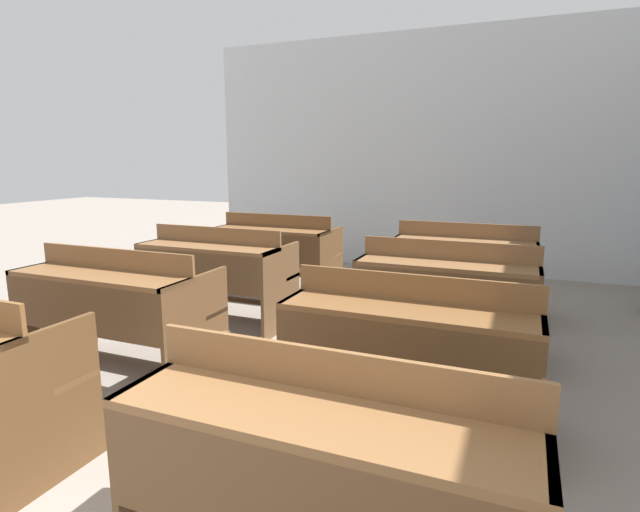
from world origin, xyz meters
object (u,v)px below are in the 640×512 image
object	(u,v)px
bench_second_right	(411,346)
bench_back_left	(276,249)
bench_third_right	(446,292)
bench_front_right	(331,465)
bench_back_right	(464,263)
bench_second_left	(116,305)
bench_third_left	(216,270)

from	to	relation	value
bench_second_right	bench_back_left	size ratio (longest dim) A/B	1.00
bench_second_right	bench_third_right	xyz separation A→B (m)	(0.01, 1.20, 0.00)
bench_third_right	bench_front_right	bearing A→B (deg)	-90.59
bench_third_right	bench_back_right	world-z (taller)	same
bench_second_left	bench_third_right	bearing A→B (deg)	30.45
bench_second_left	bench_back_right	world-z (taller)	same
bench_front_right	bench_third_left	bearing A→B (deg)	130.82
bench_back_left	bench_back_right	bearing A→B (deg)	-0.07
bench_second_right	bench_third_left	xyz separation A→B (m)	(-2.01, 1.18, 0.00)
bench_second_right	bench_third_right	world-z (taller)	same
bench_third_right	bench_second_left	bearing A→B (deg)	-149.55
bench_front_right	bench_second_right	world-z (taller)	same
bench_back_right	bench_back_left	bearing A→B (deg)	179.93
bench_back_left	bench_back_right	size ratio (longest dim) A/B	1.00
bench_front_right	bench_back_left	bearing A→B (deg)	119.82
bench_second_right	bench_third_right	bearing A→B (deg)	89.46
bench_second_left	bench_back_left	world-z (taller)	same
bench_front_right	bench_back_left	world-z (taller)	same
bench_back_left	bench_second_left	bearing A→B (deg)	-90.58
bench_third_right	bench_third_left	bearing A→B (deg)	-179.45
bench_back_left	bench_second_right	bearing A→B (deg)	-49.33
bench_front_right	bench_back_right	distance (m)	3.47
bench_back_right	bench_second_left	bearing A→B (deg)	-131.13
bench_third_left	bench_second_left	bearing A→B (deg)	-90.65
bench_front_right	bench_third_left	size ratio (longest dim) A/B	1.00
bench_third_left	bench_back_right	world-z (taller)	same
bench_back_left	bench_back_right	world-z (taller)	same
bench_front_right	bench_second_left	world-z (taller)	same
bench_second_left	bench_second_right	size ratio (longest dim) A/B	1.00
bench_second_left	bench_back_right	bearing A→B (deg)	48.87
bench_front_right	bench_second_right	size ratio (longest dim) A/B	1.00
bench_third_left	bench_third_right	size ratio (longest dim) A/B	1.00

